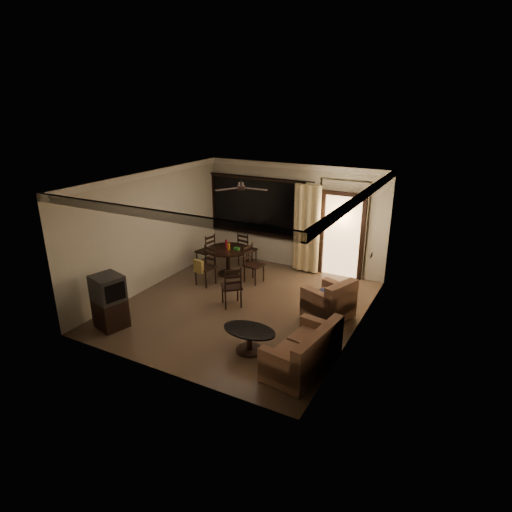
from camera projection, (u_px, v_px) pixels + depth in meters
The scene contains 12 objects.
ground at pixel (243, 306), 9.51m from camera, with size 5.50×5.50×0.00m, color #7F6651.
room_shell at pixel (301, 211), 10.08m from camera, with size 5.50×6.70×5.50m.
dining_table at pixel (228, 254), 11.06m from camera, with size 1.11×1.11×0.92m.
dining_chair_west at pixel (206, 257), 11.61m from camera, with size 0.48×0.48×0.95m.
dining_chair_east at pixel (254, 271), 10.67m from camera, with size 0.48×0.48×0.95m.
dining_chair_south at pixel (205, 273), 10.51m from camera, with size 0.48×0.53×0.95m.
dining_chair_north at pixel (247, 256), 11.74m from camera, with size 0.48×0.48×0.95m.
tv_cabinet at pixel (109, 302), 8.46m from camera, with size 0.69×0.65×1.10m.
sofa at pixel (305, 353), 7.16m from camera, with size 0.99×1.58×0.79m.
armchair at pixel (330, 302), 8.88m from camera, with size 1.09×1.09×0.84m.
coffee_table at pixel (249, 337), 7.71m from camera, with size 1.01×0.60×0.44m.
side_chair at pixel (232, 294), 9.43m from camera, with size 0.60×0.60×0.96m.
Camera 1 is at (4.27, -7.40, 4.32)m, focal length 30.00 mm.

